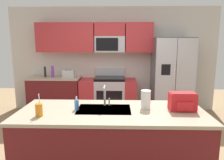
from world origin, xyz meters
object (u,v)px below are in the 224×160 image
Objects in this scene: drink_cup_orange at (39,110)px; backpack at (182,101)px; refrigerator at (171,77)px; bottle_purple at (53,71)px; paper_towel_roll at (146,100)px; pepper_mill at (45,72)px; sink_faucet at (105,94)px; toaster at (68,74)px; soap_dispenser at (77,104)px; range_oven at (108,95)px.

backpack is (1.73, 0.26, 0.04)m from drink_cup_orange.
bottle_purple is (-2.87, 0.05, 0.11)m from refrigerator.
backpack is at bearing -45.64° from bottle_purple.
paper_towel_roll is 0.75× the size of backpack.
refrigerator is 2.87m from bottle_purple.
pepper_mill is at bearing 178.70° from refrigerator.
bottle_purple is 0.98× the size of sink_faucet.
refrigerator is 2.53m from paper_towel_roll.
pepper_mill is (-0.59, 0.05, 0.04)m from toaster.
drink_cup_orange is (0.68, -2.72, -0.06)m from bottle_purple.
refrigerator is 7.33× the size of pepper_mill.
paper_towel_roll is at bearing -111.28° from refrigerator.
bottle_purple is 1.16× the size of paper_towel_roll.
soap_dispenser is (-1.80, -2.43, 0.04)m from refrigerator.
refrigerator reaches higher than drink_cup_orange.
drink_cup_orange is 0.46m from soap_dispenser.
soap_dispenser is (1.26, -2.50, -0.06)m from pepper_mill.
drink_cup_orange is at bearing -76.04° from bottle_purple.
drink_cup_orange reaches higher than pepper_mill.
refrigerator is (1.51, -0.07, 0.48)m from range_oven.
paper_towel_roll is (1.27, 0.32, 0.04)m from drink_cup_orange.
drink_cup_orange is at bearing -103.83° from range_oven.
refrigerator is 10.88× the size of soap_dispenser.
toaster is 2.84m from paper_towel_roll.
refrigerator reaches higher than soap_dispenser.
bottle_purple reaches higher than drink_cup_orange.
range_oven is 2.57m from soap_dispenser.
pepper_mill reaches higher than range_oven.
backpack is at bearing 0.78° from soap_dispenser.
pepper_mill is 0.90× the size of sink_faucet.
refrigerator reaches higher than bottle_purple.
paper_towel_roll reaches higher than toaster.
paper_towel_roll is (0.60, -2.43, 0.58)m from range_oven.
paper_towel_roll is (2.14, -2.42, -0.01)m from pepper_mill.
range_oven is at bearing 91.65° from sink_faucet.
bottle_purple reaches higher than pepper_mill.
toaster reaches higher than soap_dispenser.
pepper_mill is 3.23m from paper_towel_roll.
drink_cup_orange is (0.28, -2.69, -0.01)m from toaster.
toaster is 1.11× the size of pepper_mill.
sink_faucet is (0.07, -2.33, 0.62)m from range_oven.
sink_faucet is at bearing -55.26° from pepper_mill.
paper_towel_roll is at bearing -50.94° from bottle_purple.
pepper_mill is 1.05× the size of paper_towel_roll.
pepper_mill is 1.48× the size of soap_dispenser.
paper_towel_roll reaches higher than range_oven.
backpack is at bearing 8.65° from drink_cup_orange.
sink_faucet is 0.88× the size of backpack.
range_oven is 8.00× the size of soap_dispenser.
sink_faucet reaches higher than bottle_purple.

